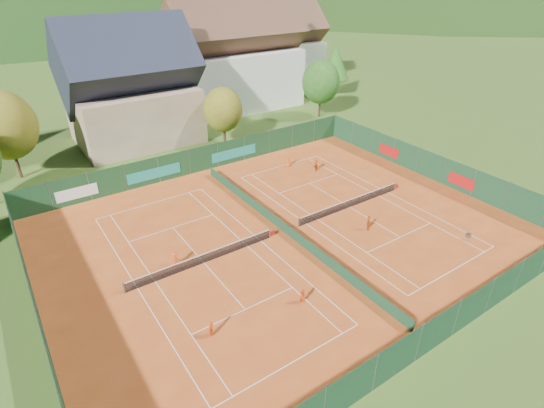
{
  "coord_description": "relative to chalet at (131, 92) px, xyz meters",
  "views": [
    {
      "loc": [
        -18.91,
        -25.73,
        21.04
      ],
      "look_at": [
        0.0,
        2.0,
        2.0
      ],
      "focal_mm": 28.0,
      "sensor_mm": 36.0,
      "label": 1
    }
  ],
  "objects": [
    {
      "name": "tennis_net_left",
      "position": [
        -4.85,
        -30.0,
        -6.12
      ],
      "size": [
        13.3,
        0.1,
        1.02
      ],
      "color": "#59595B",
      "rests_on": "ground"
    },
    {
      "name": "court_markings_left",
      "position": [
        -5.0,
        -30.0,
        -6.61
      ],
      "size": [
        11.03,
        23.83,
        0.0
      ],
      "color": "white",
      "rests_on": "ground"
    },
    {
      "name": "player_right_near",
      "position": [
        9.47,
        -33.92,
        -5.86
      ],
      "size": [
        0.93,
        0.86,
        1.52
      ],
      "primitive_type": "imported",
      "rotation": [
        0.0,
        0.0,
        0.69
      ],
      "color": "#D15812",
      "rests_on": "ground"
    },
    {
      "name": "fence_east",
      "position": [
        23.0,
        -29.95,
        -5.14
      ],
      "size": [
        0.09,
        32.0,
        3.0
      ],
      "color": "#153B21",
      "rests_on": "ground"
    },
    {
      "name": "court_divider",
      "position": [
        3.0,
        -30.0,
        -6.12
      ],
      "size": [
        0.03,
        28.8,
        1.0
      ],
      "color": "#153A23",
      "rests_on": "ground"
    },
    {
      "name": "player_left_far",
      "position": [
        -7.03,
        -29.03,
        -5.95
      ],
      "size": [
        1.0,
        0.79,
        1.35
      ],
      "primitive_type": "imported",
      "rotation": [
        0.0,
        0.0,
        2.76
      ],
      "color": "#F35615",
      "rests_on": "ground"
    },
    {
      "name": "player_left_mid",
      "position": [
        -1.27,
        -38.19,
        -6.0
      ],
      "size": [
        0.67,
        0.55,
        1.24
      ],
      "primitive_type": "imported",
      "rotation": [
        0.0,
        0.0,
        -0.15
      ],
      "color": "#ED5015",
      "rests_on": "ground"
    },
    {
      "name": "tree_east_front",
      "position": [
        27.0,
        -6.0,
        -1.23
      ],
      "size": [
        5.72,
        5.72,
        8.69
      ],
      "color": "#412A17",
      "rests_on": "ground"
    },
    {
      "name": "player_right_far_a",
      "position": [
        11.68,
        -18.66,
        -5.92
      ],
      "size": [
        0.75,
        0.56,
        1.4
      ],
      "primitive_type": "imported",
      "rotation": [
        0.0,
        0.0,
        3.32
      ],
      "color": "#FD5F16",
      "rests_on": "ground"
    },
    {
      "name": "fence_west",
      "position": [
        -17.0,
        -30.0,
        -5.12
      ],
      "size": [
        0.04,
        32.0,
        3.0
      ],
      "color": "#14391F",
      "rests_on": "ground"
    },
    {
      "name": "loose_ball_1",
      "position": [
        6.32,
        -39.53,
        -6.59
      ],
      "size": [
        0.07,
        0.07,
        0.07
      ],
      "primitive_type": "sphere",
      "color": "#CCD833",
      "rests_on": "ground"
    },
    {
      "name": "court_markings_right",
      "position": [
        11.0,
        -30.0,
        -6.61
      ],
      "size": [
        11.03,
        23.83,
        0.0
      ],
      "color": "white",
      "rests_on": "ground"
    },
    {
      "name": "ball_hopper",
      "position": [
        15.44,
        -40.03,
        -6.07
      ],
      "size": [
        0.34,
        0.34,
        0.8
      ],
      "color": "slate",
      "rests_on": "ground"
    },
    {
      "name": "hotel_block_a",
      "position": [
        19.0,
        6.0,
        0.76
      ],
      "size": [
        21.6,
        11.0,
        17.25
      ],
      "color": "silver",
      "rests_on": "ground"
    },
    {
      "name": "clay_pad",
      "position": [
        3.0,
        -30.0,
        -6.62
      ],
      "size": [
        40.0,
        32.0,
        0.01
      ],
      "primitive_type": "cube",
      "color": "#B64A1A",
      "rests_on": "ground"
    },
    {
      "name": "player_right_far_b",
      "position": [
        13.64,
        -21.45,
        -5.87
      ],
      "size": [
        1.34,
        1.26,
        1.51
      ],
      "primitive_type": "imported",
      "rotation": [
        0.0,
        0.0,
        3.86
      ],
      "color": "orange",
      "rests_on": "ground"
    },
    {
      "name": "player_left_near",
      "position": [
        -8.08,
        -37.28,
        -5.93
      ],
      "size": [
        0.6,
        0.57,
        1.38
      ],
      "primitive_type": "imported",
      "rotation": [
        0.0,
        0.0,
        0.65
      ],
      "color": "#DD5013",
      "rests_on": "ground"
    },
    {
      "name": "tennis_net_right",
      "position": [
        11.15,
        -30.0,
        -6.12
      ],
      "size": [
        13.3,
        0.1,
        1.02
      ],
      "color": "#59595B",
      "rests_on": "ground"
    },
    {
      "name": "fence_south",
      "position": [
        3.0,
        -46.0,
        -5.12
      ],
      "size": [
        40.0,
        0.04,
        3.0
      ],
      "color": "#12331D",
      "rests_on": "ground"
    },
    {
      "name": "tree_east_mid",
      "position": [
        37.0,
        2.0,
        -0.56
      ],
      "size": [
        5.04,
        5.04,
        9.0
      ],
      "color": "#442A18",
      "rests_on": "ground"
    },
    {
      "name": "tree_east_back",
      "position": [
        29.0,
        10.0,
        0.12
      ],
      "size": [
        7.15,
        7.15,
        10.86
      ],
      "color": "#452E18",
      "rests_on": "ground"
    },
    {
      "name": "mountain_backdrop",
      "position": [
        31.54,
        203.48,
        -46.26
      ],
      "size": [
        820.0,
        530.0,
        242.0
      ],
      "color": "black",
      "rests_on": "ground"
    },
    {
      "name": "hotel_block_b",
      "position": [
        33.0,
        14.0,
        -0.01
      ],
      "size": [
        17.28,
        10.0,
        15.5
      ],
      "color": "silver",
      "rests_on": "ground"
    },
    {
      "name": "loose_ball_0",
      "position": [
        -5.96,
        -35.21,
        -6.59
      ],
      "size": [
        0.07,
        0.07,
        0.07
      ],
      "primitive_type": "sphere",
      "color": "#CCD833",
      "rests_on": "ground"
    },
    {
      "name": "chalet",
      "position": [
        0.0,
        0.0,
        0.0
      ],
      "size": [
        16.2,
        12.0,
        16.0
      ],
      "color": "tan",
      "rests_on": "ground"
    },
    {
      "name": "fence_north",
      "position": [
        2.54,
        -14.01,
        -5.16
      ],
      "size": [
        40.0,
        0.1,
        3.0
      ],
      "color": "#14391C",
      "rests_on": "ground"
    },
    {
      "name": "tree_west_mid",
      "position": [
        -15.0,
        -4.0,
        -0.56
      ],
      "size": [
        6.44,
        6.44,
        9.78
      ],
      "color": "#4A2E1A",
      "rests_on": "ground"
    },
    {
      "name": "ground",
      "position": [
        3.0,
        -30.0,
        -6.64
      ],
      "size": [
        600.0,
        600.0,
        0.0
      ],
      "primitive_type": "plane",
      "color": "#35541A",
      "rests_on": "ground"
    },
    {
      "name": "tree_center",
      "position": [
        9.0,
        -8.0,
        -1.91
      ],
      "size": [
        5.01,
        5.01,
        7.6
      ],
      "color": "#472D19",
      "rests_on": "ground"
    }
  ]
}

